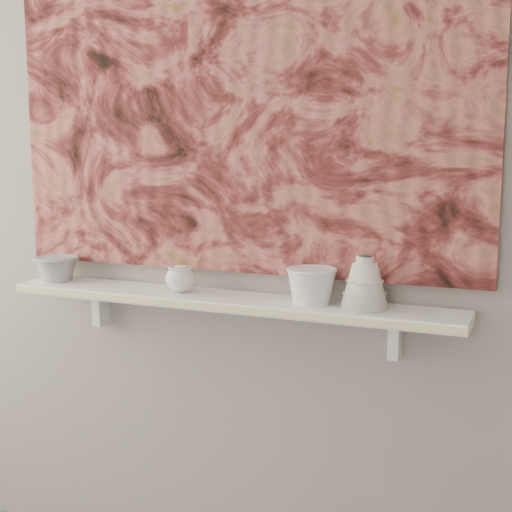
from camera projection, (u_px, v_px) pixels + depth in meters
The scene contains 11 objects.
wall_back at pixel (239, 152), 2.12m from camera, with size 3.60×3.60×0.00m, color gray.
shelf at pixel (226, 301), 2.10m from camera, with size 1.40×0.18×0.03m, color white.
shelf_stripe at pixel (212, 307), 2.02m from camera, with size 1.40×0.01×0.02m, color beige.
bracket_left at pixel (101, 307), 2.36m from camera, with size 0.03×0.06×0.12m, color white.
bracket_right at pixel (395, 337), 1.99m from camera, with size 0.03×0.06×0.12m, color white.
painting at pixel (236, 86), 2.08m from camera, with size 1.50×0.03×1.10m, color maroon.
house_motif at pixel (385, 196), 1.95m from camera, with size 0.09×0.00×0.08m, color black.
bowl_grey at pixel (57, 268), 2.33m from camera, with size 0.15×0.15×0.08m, color gray, non-canonical shape.
cup_cream at pixel (180, 279), 2.15m from camera, with size 0.09×0.09×0.08m, color silver, non-canonical shape.
bell_vessel at pixel (365, 282), 1.93m from camera, with size 0.13×0.13×0.14m, color beige, non-canonical shape.
bowl_white at pixel (312, 286), 1.99m from camera, with size 0.14×0.14×0.10m, color silver, non-canonical shape.
Camera 1 is at (0.87, -0.36, 1.37)m, focal length 50.00 mm.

